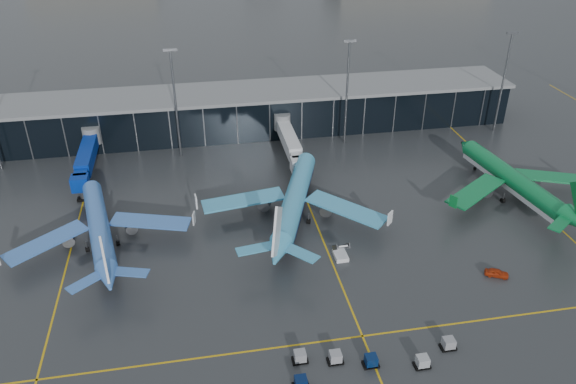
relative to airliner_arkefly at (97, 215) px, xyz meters
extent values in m
plane|color=#282B2D|center=(29.71, -16.18, -5.93)|extent=(600.00, 600.00, 0.00)
cube|color=black|center=(29.71, 45.82, -0.93)|extent=(140.00, 16.00, 10.00)
cube|color=slate|center=(29.71, 45.82, 4.37)|extent=(142.00, 17.00, 0.80)
cylinder|color=#595B60|center=(-5.29, 37.32, -0.73)|extent=(4.00, 4.00, 4.00)
cube|color=navy|center=(-5.29, 23.82, -1.53)|extent=(3.00, 24.00, 3.00)
cylinder|color=#595B60|center=(-5.29, 16.32, -4.63)|extent=(1.00, 1.00, 2.60)
cylinder|color=#595B60|center=(39.71, 37.32, -0.73)|extent=(4.00, 4.00, 4.00)
cube|color=silver|center=(39.71, 23.82, -1.53)|extent=(3.00, 24.00, 3.00)
cylinder|color=#595B60|center=(39.71, 16.32, -4.63)|extent=(1.00, 1.00, 2.60)
cylinder|color=#595B60|center=(14.71, 33.82, 6.57)|extent=(0.50, 0.50, 25.00)
cube|color=#595B60|center=(14.71, 33.82, 19.27)|extent=(3.00, 0.40, 0.60)
cylinder|color=#595B60|center=(54.71, 33.82, 6.57)|extent=(0.50, 0.50, 25.00)
cube|color=#595B60|center=(54.71, 33.82, 19.27)|extent=(3.00, 0.40, 0.60)
cylinder|color=#595B60|center=(94.71, 33.82, 6.57)|extent=(0.50, 0.50, 25.00)
cube|color=#595B60|center=(94.71, 33.82, 19.27)|extent=(3.00, 0.40, 0.60)
cube|color=gold|center=(-5.29, 3.82, -5.92)|extent=(0.30, 120.00, 0.02)
cube|color=gold|center=(39.71, 3.82, -5.92)|extent=(0.30, 120.00, 0.02)
cube|color=gold|center=(84.71, 3.82, -5.92)|extent=(0.30, 120.00, 0.02)
cube|color=gold|center=(39.71, -31.18, -5.92)|extent=(220.00, 0.30, 0.02)
cube|color=black|center=(46.02, -38.11, -5.75)|extent=(2.20, 1.50, 0.36)
cube|color=#979B9F|center=(46.02, -38.11, -4.98)|extent=(1.60, 1.50, 1.50)
cube|color=black|center=(50.94, -35.59, -5.75)|extent=(2.20, 1.50, 0.36)
cube|color=gray|center=(50.94, -35.59, -4.98)|extent=(1.60, 1.50, 1.50)
cube|color=#05163F|center=(29.05, -38.68, -4.98)|extent=(1.60, 1.50, 1.50)
cube|color=black|center=(34.58, -35.22, -5.75)|extent=(2.20, 1.50, 0.36)
cube|color=gray|center=(34.58, -35.22, -4.98)|extent=(1.60, 1.50, 1.50)
cube|color=black|center=(29.83, -34.23, -5.75)|extent=(2.20, 1.50, 0.36)
cube|color=gray|center=(29.83, -34.23, -4.98)|extent=(1.60, 1.50, 1.50)
cube|color=black|center=(39.20, -36.70, -5.75)|extent=(2.20, 1.50, 0.36)
cube|color=#051A43|center=(39.20, -36.70, -4.98)|extent=(1.60, 1.50, 1.50)
cube|color=silver|center=(41.49, -12.13, -5.53)|extent=(2.25, 3.23, 0.80)
cube|color=silver|center=(41.49, -12.13, -3.63)|extent=(1.64, 2.86, 2.29)
imported|color=#B12F0D|center=(65.73, -21.78, -5.27)|extent=(4.15, 3.08, 1.32)
camera|label=1|loc=(18.31, -88.38, 52.97)|focal=35.00mm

